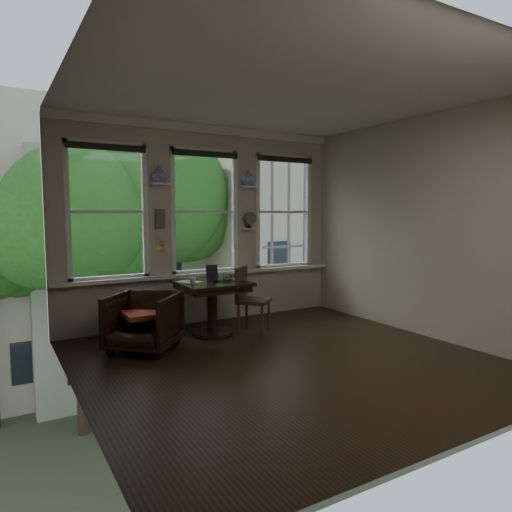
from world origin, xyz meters
TOP-DOWN VIEW (x-y plane):
  - ground at (0.00, 0.00)m, footprint 4.50×4.50m
  - ceiling at (0.00, 0.00)m, footprint 4.50×4.50m
  - wall_back at (0.00, 2.25)m, footprint 4.50×0.00m
  - wall_front at (0.00, -2.25)m, footprint 4.50×0.00m
  - wall_left at (-2.25, 0.00)m, footprint 0.00×4.50m
  - wall_right at (2.25, 0.00)m, footprint 0.00×4.50m
  - window_left at (-1.45, 2.25)m, footprint 1.10×0.12m
  - window_center at (0.00, 2.25)m, footprint 1.10×0.12m
  - window_right at (1.45, 2.25)m, footprint 1.10×0.12m
  - shelf_left at (-0.72, 2.15)m, footprint 0.26×0.16m
  - shelf_right at (0.72, 2.15)m, footprint 0.26×0.16m
  - intercom at (-0.72, 2.18)m, footprint 0.14×0.06m
  - sticky_notes at (-0.72, 2.19)m, footprint 0.16×0.01m
  - desk_fan at (0.72, 2.13)m, footprint 0.20×0.20m
  - vase_left at (-0.72, 2.15)m, footprint 0.24×0.24m
  - vase_right at (0.72, 2.15)m, footprint 0.24×0.24m
  - table at (-0.27, 1.40)m, footprint 0.90×0.90m
  - armchair_left at (-1.29, 1.18)m, footprint 1.10×1.10m
  - cushion_red at (-1.29, 1.18)m, footprint 0.45×0.45m
  - side_chair_right at (0.31, 1.24)m, footprint 0.59×0.59m
  - laptop at (-0.12, 1.31)m, footprint 0.35×0.29m
  - mug at (-0.58, 1.32)m, footprint 0.11×0.11m
  - drinking_glass at (-0.08, 1.31)m, footprint 0.14×0.14m
  - tablet at (-0.23, 1.48)m, footprint 0.17×0.10m
  - papers at (-0.55, 1.53)m, footprint 0.33×0.37m

SIDE VIEW (x-z plane):
  - ground at x=0.00m, z-range 0.00..0.00m
  - armchair_left at x=-1.29m, z-range 0.00..0.72m
  - table at x=-0.27m, z-range 0.00..0.75m
  - cushion_red at x=-1.29m, z-range 0.42..0.48m
  - side_chair_right at x=0.31m, z-range 0.00..0.92m
  - papers at x=-0.55m, z-range 0.75..0.75m
  - laptop at x=-0.12m, z-range 0.75..0.77m
  - mug at x=-0.58m, z-range 0.75..0.84m
  - drinking_glass at x=-0.08m, z-range 0.75..0.85m
  - tablet at x=-0.23m, z-range 0.75..0.97m
  - sticky_notes at x=-0.72m, z-range 1.13..1.37m
  - wall_back at x=0.00m, z-range -0.75..3.75m
  - wall_front at x=0.00m, z-range -0.75..3.75m
  - wall_left at x=-2.25m, z-range -0.75..3.75m
  - wall_right at x=2.25m, z-range -0.75..3.75m
  - desk_fan at x=0.72m, z-range 1.41..1.65m
  - intercom at x=-0.72m, z-range 1.46..1.74m
  - window_left at x=-1.45m, z-range 0.75..2.65m
  - window_center at x=0.00m, z-range 0.75..2.65m
  - window_right at x=1.45m, z-range 0.75..2.65m
  - shelf_left at x=-0.72m, z-range 2.08..2.12m
  - shelf_right at x=0.72m, z-range 2.08..2.12m
  - vase_left at x=-0.72m, z-range 2.12..2.36m
  - vase_right at x=0.72m, z-range 2.12..2.36m
  - ceiling at x=0.00m, z-range 3.00..3.00m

